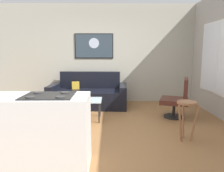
{
  "coord_description": "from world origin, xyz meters",
  "views": [
    {
      "loc": [
        0.15,
        -3.91,
        1.47
      ],
      "look_at": [
        0.22,
        0.9,
        0.7
      ],
      "focal_mm": 34.61,
      "sensor_mm": 36.0,
      "label": 1
    }
  ],
  "objects": [
    {
      "name": "armchair",
      "position": [
        1.68,
        0.74,
        0.43
      ],
      "size": [
        0.76,
        0.77,
        0.89
      ],
      "color": "black",
      "rests_on": "ground"
    },
    {
      "name": "couch",
      "position": [
        -0.4,
        1.8,
        0.3
      ],
      "size": [
        2.09,
        1.06,
        0.91
      ],
      "color": "black",
      "rests_on": "ground"
    },
    {
      "name": "bar_stool",
      "position": [
        1.43,
        -0.48,
        0.51
      ],
      "size": [
        0.37,
        0.36,
        0.66
      ],
      "color": "#905F3D",
      "rests_on": "ground"
    },
    {
      "name": "ground",
      "position": [
        0.0,
        0.0,
        -0.02
      ],
      "size": [
        6.4,
        6.4,
        0.04
      ],
      "primitive_type": "cube",
      "color": "olive"
    },
    {
      "name": "window",
      "position": [
        2.59,
        0.9,
        1.33
      ],
      "size": [
        0.03,
        1.65,
        1.65
      ],
      "color": "silver"
    },
    {
      "name": "kitchen_counter",
      "position": [
        -0.85,
        -1.34,
        0.47
      ],
      "size": [
        1.49,
        0.62,
        0.96
      ],
      "color": "silver",
      "rests_on": "ground"
    },
    {
      "name": "back_wall",
      "position": [
        0.0,
        2.42,
        1.4
      ],
      "size": [
        6.4,
        0.05,
        2.8
      ],
      "primitive_type": "cube",
      "color": "#ABA898",
      "rests_on": "ground"
    },
    {
      "name": "coffee_table",
      "position": [
        -0.48,
        0.65,
        0.41
      ],
      "size": [
        0.95,
        0.56,
        0.44
      ],
      "color": "silver",
      "rests_on": "ground"
    },
    {
      "name": "wall_painting",
      "position": [
        -0.27,
        2.38,
        1.63
      ],
      "size": [
        1.1,
        0.03,
        0.71
      ],
      "color": "black"
    }
  ]
}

